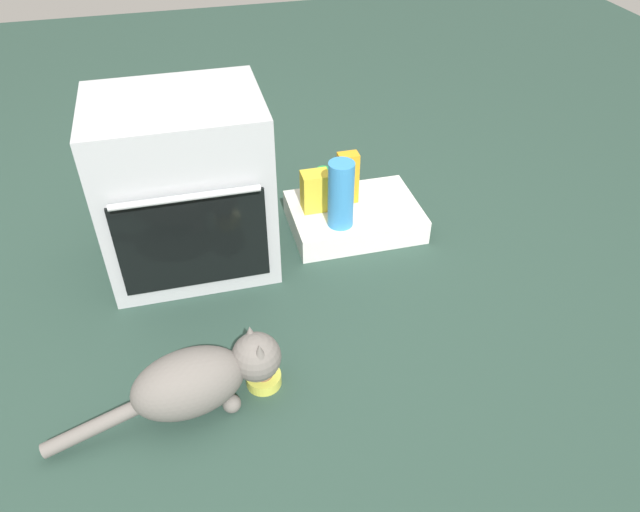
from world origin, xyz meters
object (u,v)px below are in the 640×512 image
object	(u,v)px
snack_bag	(315,191)
water_bottle	(341,195)
food_bowl	(264,378)
cat	(201,379)
juice_carton	(348,178)
oven	(185,187)
pantry_cabinet	(354,217)
soda_can	(323,180)

from	to	relation	value
snack_bag	water_bottle	bearing A→B (deg)	-62.44
food_bowl	cat	world-z (taller)	cat
water_bottle	juice_carton	distance (m)	0.19
snack_bag	juice_carton	world-z (taller)	juice_carton
oven	pantry_cabinet	size ratio (longest dim) A/B	1.26
food_bowl	cat	size ratio (longest dim) A/B	0.16
snack_bag	water_bottle	size ratio (longest dim) A/B	0.60
oven	snack_bag	world-z (taller)	oven
snack_bag	cat	bearing A→B (deg)	-124.31
oven	juice_carton	world-z (taller)	oven
snack_bag	soda_can	xyz separation A→B (m)	(0.07, 0.12, -0.03)
snack_bag	juice_carton	distance (m)	0.16
pantry_cabinet	snack_bag	bearing A→B (deg)	170.10
cat	soda_can	xyz separation A→B (m)	(0.66, 0.99, 0.05)
snack_bag	water_bottle	xyz separation A→B (m)	(0.08, -0.14, 0.06)
pantry_cabinet	soda_can	size ratio (longest dim) A/B	4.80
food_bowl	water_bottle	bearing A→B (deg)	55.97
oven	snack_bag	xyz separation A→B (m)	(0.55, 0.08, -0.16)
cat	water_bottle	world-z (taller)	water_bottle
food_bowl	soda_can	size ratio (longest dim) A/B	1.01
snack_bag	soda_can	world-z (taller)	snack_bag
pantry_cabinet	cat	size ratio (longest dim) A/B	0.75
pantry_cabinet	food_bowl	distance (m)	0.98
pantry_cabinet	food_bowl	size ratio (longest dim) A/B	4.76
food_bowl	cat	xyz separation A→B (m)	(-0.20, -0.04, 0.10)
pantry_cabinet	water_bottle	bearing A→B (deg)	-131.39
water_bottle	juice_carton	bearing A→B (deg)	64.60
food_bowl	juice_carton	xyz separation A→B (m)	(0.54, 0.85, 0.21)
food_bowl	snack_bag	xyz separation A→B (m)	(0.39, 0.83, 0.18)
water_bottle	soda_can	size ratio (longest dim) A/B	2.50
oven	cat	world-z (taller)	oven
pantry_cabinet	soda_can	distance (m)	0.22
oven	juice_carton	distance (m)	0.73
cat	juice_carton	xyz separation A→B (m)	(0.75, 0.89, 0.11)
cat	soda_can	world-z (taller)	cat
pantry_cabinet	water_bottle	size ratio (longest dim) A/B	1.92
oven	juice_carton	xyz separation A→B (m)	(0.71, 0.11, -0.13)
soda_can	juice_carton	bearing A→B (deg)	-48.92
oven	snack_bag	distance (m)	0.58
water_bottle	oven	bearing A→B (deg)	174.21
soda_can	juice_carton	world-z (taller)	juice_carton
pantry_cabinet	snack_bag	distance (m)	0.23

